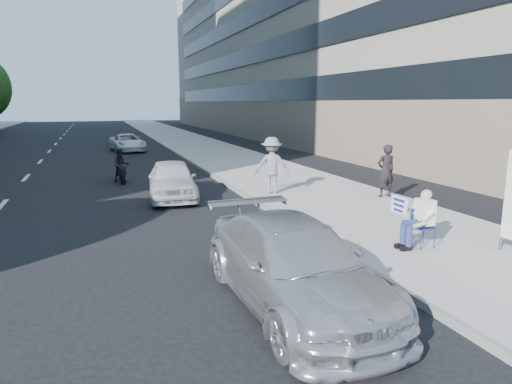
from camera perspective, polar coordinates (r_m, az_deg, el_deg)
name	(u,v)px	position (r m, az deg, el deg)	size (l,w,h in m)	color
ground	(276,262)	(9.79, 2.54, -8.76)	(160.00, 160.00, 0.00)	black
near_sidewalk	(218,154)	(29.67, -4.76, 4.81)	(5.00, 120.00, 0.15)	gray
near_building	(318,30)	(45.89, 7.72, 19.40)	(14.00, 70.00, 20.00)	gray
seated_protester	(419,216)	(10.70, 19.68, -2.80)	(0.83, 1.12, 1.31)	navy
jogger	(272,165)	(16.14, 1.97, 3.36)	(1.29, 0.74, 1.99)	slate
pedestrian_woman	(386,171)	(16.12, 15.91, 2.56)	(0.65, 0.43, 1.79)	black
parked_sedan	(294,265)	(7.64, 4.73, -9.03)	(1.97, 4.84, 1.41)	#A6A9AE
white_sedan_near	(172,179)	(16.25, -10.45, 1.55)	(1.59, 3.96, 1.35)	silver
white_sedan_far	(127,143)	(32.92, -15.80, 5.96)	(1.97, 4.28, 1.19)	white
motorcycle	(121,167)	(20.16, -16.50, 3.00)	(0.73, 2.05, 1.42)	black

